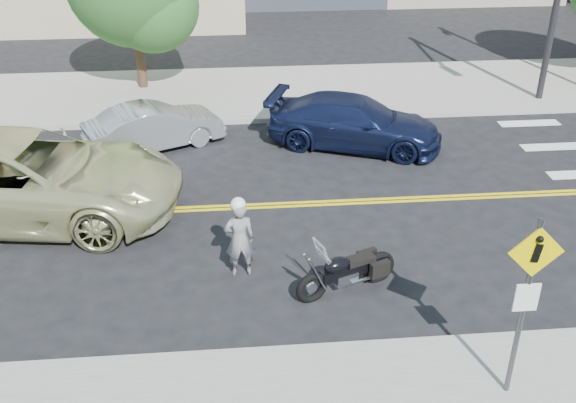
# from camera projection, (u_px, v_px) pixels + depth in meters

# --- Properties ---
(ground_plane) EXTENTS (120.00, 120.00, 0.00)m
(ground_plane) POSITION_uv_depth(u_px,v_px,m) (225.00, 208.00, 15.44)
(ground_plane) COLOR black
(ground_plane) RESTS_ON ground
(sidewalk_far) EXTENTS (60.00, 5.00, 0.15)m
(sidewalk_far) POSITION_uv_depth(u_px,v_px,m) (223.00, 94.00, 21.95)
(sidewalk_far) COLOR #9E9B91
(sidewalk_far) RESTS_ON ground_plane
(pedestrian_sign) EXTENTS (0.78, 0.08, 3.00)m
(pedestrian_sign) POSITION_uv_depth(u_px,v_px,m) (527.00, 293.00, 9.31)
(pedestrian_sign) COLOR #4C4C51
(pedestrian_sign) RESTS_ON sidewalk_near
(motorcyclist) EXTENTS (0.61, 0.44, 1.68)m
(motorcyclist) POSITION_uv_depth(u_px,v_px,m) (240.00, 237.00, 12.73)
(motorcyclist) COLOR #A7A7AC
(motorcyclist) RESTS_ON ground
(motorcycle) EXTENTS (2.10, 1.32, 1.23)m
(motorcycle) POSITION_uv_depth(u_px,v_px,m) (348.00, 262.00, 12.38)
(motorcycle) COLOR black
(motorcycle) RESTS_ON ground
(suv) EXTENTS (7.14, 3.99, 1.89)m
(suv) POSITION_uv_depth(u_px,v_px,m) (26.00, 178.00, 14.68)
(suv) COLOR beige
(suv) RESTS_ON ground
(parked_car_silver) EXTENTS (3.88, 2.71, 1.21)m
(parked_car_silver) POSITION_uv_depth(u_px,v_px,m) (154.00, 127.00, 18.10)
(parked_car_silver) COLOR #A6A9AE
(parked_car_silver) RESTS_ON ground
(parked_car_blue) EXTENTS (5.07, 3.44, 1.36)m
(parked_car_blue) POSITION_uv_depth(u_px,v_px,m) (354.00, 122.00, 18.17)
(parked_car_blue) COLOR #151E41
(parked_car_blue) RESTS_ON ground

